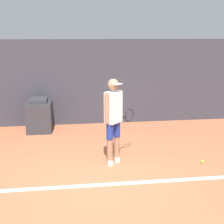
{
  "coord_description": "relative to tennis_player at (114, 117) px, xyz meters",
  "views": [
    {
      "loc": [
        -0.39,
        -4.95,
        2.59
      ],
      "look_at": [
        0.42,
        1.18,
        1.02
      ],
      "focal_mm": 50.0,
      "sensor_mm": 36.0,
      "label": 1
    }
  ],
  "objects": [
    {
      "name": "covered_chair",
      "position": [
        -1.7,
        2.4,
        -0.54
      ],
      "size": [
        0.65,
        0.83,
        0.89
      ],
      "color": "#333338",
      "rests_on": "ground_plane"
    },
    {
      "name": "tennis_ball",
      "position": [
        1.8,
        -0.3,
        -0.93
      ],
      "size": [
        0.07,
        0.07,
        0.07
      ],
      "color": "#D1E533",
      "rests_on": "ground_plane"
    },
    {
      "name": "ground_plane",
      "position": [
        -0.43,
        -0.99,
        -0.97
      ],
      "size": [
        24.0,
        24.0,
        0.0
      ],
      "primitive_type": "plane",
      "color": "#B76642"
    },
    {
      "name": "tennis_player",
      "position": [
        0.0,
        0.0,
        0.0
      ],
      "size": [
        0.7,
        0.67,
        1.73
      ],
      "rotation": [
        0.0,
        0.0,
        0.75
      ],
      "color": "#A37556",
      "rests_on": "ground_plane"
    },
    {
      "name": "back_wall",
      "position": [
        -0.43,
        2.92,
        0.25
      ],
      "size": [
        24.0,
        0.1,
        2.42
      ],
      "color": "#383842",
      "rests_on": "ground_plane"
    },
    {
      "name": "court_baseline",
      "position": [
        -0.43,
        -0.98,
        -0.96
      ],
      "size": [
        21.6,
        0.1,
        0.01
      ],
      "color": "white",
      "rests_on": "ground_plane"
    }
  ]
}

